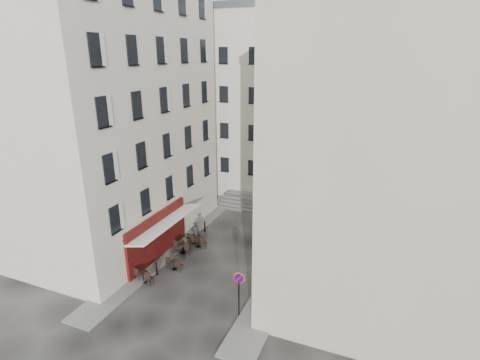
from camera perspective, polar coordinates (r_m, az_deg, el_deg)
The scene contains 18 objects.
ground at distance 25.93m, azimuth -5.08°, elevation -14.61°, with size 90.00×90.00×0.00m, color black.
sidewalk_left at distance 30.85m, azimuth -9.19°, elevation -8.83°, with size 2.00×22.00×0.12m, color slate.
sidewalk_right at distance 26.88m, azimuth 6.76°, elevation -13.20°, with size 2.00×18.00×0.12m, color slate.
building_left at distance 30.54m, azimuth -21.05°, elevation 10.19°, with size 12.20×16.20×20.60m.
building_right at distance 23.12m, azimuth 22.52°, elevation 5.03°, with size 12.20×14.20×18.60m.
building_back at distance 40.01m, azimuth 5.95°, elevation 11.66°, with size 18.20×10.20×18.60m.
cafe_storefront at distance 27.72m, azimuth -12.28°, elevation -8.16°, with size 1.74×7.30×3.50m.
stone_steps at distance 36.04m, azimuth 4.07°, elevation -3.81°, with size 9.00×3.15×0.80m.
bollard_near at distance 26.41m, azimuth -12.59°, elevation -13.01°, with size 0.12×0.12×0.98m.
bollard_mid at distance 28.92m, azimuth -8.64°, elevation -9.75°, with size 0.12×0.12×0.98m.
bollard_far at distance 31.62m, azimuth -5.40°, elevation -6.99°, with size 0.12×0.12×0.98m.
no_parking_sign at distance 21.54m, azimuth -0.18°, elevation -15.87°, with size 0.63×0.18×2.82m.
bistro_table_a at distance 25.88m, azimuth -14.45°, elevation -13.98°, with size 1.37×0.64×0.96m.
bistro_table_b at distance 26.81m, azimuth -9.98°, elevation -12.48°, with size 1.25×0.59×0.88m.
bistro_table_c at distance 28.66m, azimuth -8.75°, elevation -10.10°, with size 1.37×0.64×0.96m.
bistro_table_d at distance 29.33m, azimuth -6.36°, elevation -9.28°, with size 1.37×0.64×0.96m.
bistro_table_e at distance 29.88m, azimuth -7.05°, elevation -8.91°, with size 1.15×0.54×0.81m.
pedestrian at distance 29.65m, azimuth -6.80°, elevation -7.99°, with size 0.69×0.45×1.88m, color #242328.
Camera 1 is at (10.22, -19.08, 14.28)m, focal length 28.00 mm.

